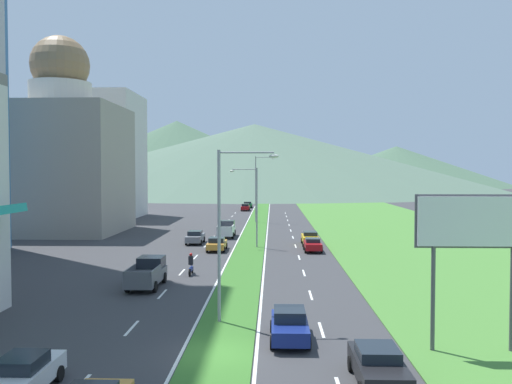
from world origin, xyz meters
TOP-DOWN VIEW (x-y plane):
  - ground_plane at (0.00, 0.00)m, footprint 600.00×600.00m
  - grass_median at (0.00, 60.00)m, footprint 3.20×240.00m
  - grass_verge_right at (20.60, 60.00)m, footprint 24.00×240.00m
  - lane_dash_left_3 at (-5.10, 3.95)m, footprint 0.16×2.80m
  - lane_dash_left_4 at (-5.10, 11.93)m, footprint 0.16×2.80m
  - lane_dash_left_5 at (-5.10, 19.91)m, footprint 0.16×2.80m
  - lane_dash_left_6 at (-5.10, 27.90)m, footprint 0.16×2.80m
  - lane_dash_left_7 at (-5.10, 35.88)m, footprint 0.16×2.80m
  - lane_dash_left_8 at (-5.10, 43.86)m, footprint 0.16×2.80m
  - lane_dash_left_9 at (-5.10, 51.85)m, footprint 0.16×2.80m
  - lane_dash_left_10 at (-5.10, 59.83)m, footprint 0.16×2.80m
  - lane_dash_left_11 at (-5.10, 67.81)m, footprint 0.16×2.80m
  - lane_dash_left_12 at (-5.10, 75.80)m, footprint 0.16×2.80m
  - lane_dash_left_13 at (-5.10, 83.78)m, footprint 0.16×2.80m
  - lane_dash_right_3 at (5.10, 3.95)m, footprint 0.16×2.80m
  - lane_dash_right_4 at (5.10, 11.93)m, footprint 0.16×2.80m
  - lane_dash_right_5 at (5.10, 19.91)m, footprint 0.16×2.80m
  - lane_dash_right_6 at (5.10, 27.90)m, footprint 0.16×2.80m
  - lane_dash_right_7 at (5.10, 35.88)m, footprint 0.16×2.80m
  - lane_dash_right_8 at (5.10, 43.86)m, footprint 0.16×2.80m
  - lane_dash_right_9 at (5.10, 51.85)m, footprint 0.16×2.80m
  - lane_dash_right_10 at (5.10, 59.83)m, footprint 0.16×2.80m
  - lane_dash_right_11 at (5.10, 67.81)m, footprint 0.16×2.80m
  - lane_dash_right_12 at (5.10, 75.80)m, footprint 0.16×2.80m
  - lane_dash_right_13 at (5.10, 83.78)m, footprint 0.16×2.80m
  - edge_line_median_left at (-1.75, 60.00)m, footprint 0.16×240.00m
  - edge_line_median_right at (1.75, 60.00)m, footprint 0.16×240.00m
  - domed_building at (-26.67, 48.64)m, footprint 16.30×16.30m
  - midrise_colored at (-29.70, 72.65)m, footprint 15.13×15.13m
  - hill_far_left at (-55.21, 297.11)m, footprint 174.61×174.61m
  - hill_far_center at (-5.86, 222.86)m, footprint 218.83×218.83m
  - hill_far_right at (72.88, 282.19)m, footprint 127.40×127.40m
  - street_lamp_near at (-0.11, 5.23)m, footprint 3.43×0.32m
  - street_lamp_mid at (0.39, 34.68)m, footprint 3.11×0.44m
  - street_lamp_far at (0.00, 64.08)m, footprint 3.20×0.32m
  - billboard_roadside at (11.83, 0.66)m, footprint 5.42×0.28m
  - car_0 at (6.81, 37.00)m, footprint 1.94×4.66m
  - car_1 at (-6.55, 37.68)m, footprint 1.90×4.53m
  - car_2 at (3.34, 2.13)m, footprint 1.94×4.35m
  - car_4 at (-3.34, 90.09)m, footprint 1.87×4.36m
  - car_5 at (-6.91, -4.69)m, footprint 1.86×4.03m
  - car_6 at (6.69, -3.24)m, footprint 1.98×4.38m
  - car_7 at (6.73, 31.97)m, footprint 1.85×4.02m
  - car_8 at (-3.28, 99.46)m, footprint 2.03×4.73m
  - car_9 at (-3.45, 32.22)m, footprint 1.99×4.41m
  - pickup_truck_0 at (-6.69, 14.37)m, footprint 2.18×5.40m
  - pickup_truck_1 at (-3.47, 44.23)m, footprint 2.18×5.40m
  - motorcycle_rider at (-4.17, 18.85)m, footprint 0.36×2.00m

SIDE VIEW (x-z plane):
  - ground_plane at x=0.00m, z-range 0.00..0.00m
  - lane_dash_left_3 at x=-5.10m, z-range 0.00..0.01m
  - lane_dash_left_4 at x=-5.10m, z-range 0.00..0.01m
  - lane_dash_left_5 at x=-5.10m, z-range 0.00..0.01m
  - lane_dash_left_6 at x=-5.10m, z-range 0.00..0.01m
  - lane_dash_left_7 at x=-5.10m, z-range 0.00..0.01m
  - lane_dash_left_8 at x=-5.10m, z-range 0.00..0.01m
  - lane_dash_left_9 at x=-5.10m, z-range 0.00..0.01m
  - lane_dash_left_10 at x=-5.10m, z-range 0.00..0.01m
  - lane_dash_left_11 at x=-5.10m, z-range 0.00..0.01m
  - lane_dash_left_12 at x=-5.10m, z-range 0.00..0.01m
  - lane_dash_left_13 at x=-5.10m, z-range 0.00..0.01m
  - lane_dash_right_3 at x=5.10m, z-range 0.00..0.01m
  - lane_dash_right_4 at x=5.10m, z-range 0.00..0.01m
  - lane_dash_right_5 at x=5.10m, z-range 0.00..0.01m
  - lane_dash_right_6 at x=5.10m, z-range 0.00..0.01m
  - lane_dash_right_7 at x=5.10m, z-range 0.00..0.01m
  - lane_dash_right_8 at x=5.10m, z-range 0.00..0.01m
  - lane_dash_right_9 at x=5.10m, z-range 0.00..0.01m
  - lane_dash_right_10 at x=5.10m, z-range 0.00..0.01m
  - lane_dash_right_11 at x=5.10m, z-range 0.00..0.01m
  - lane_dash_right_12 at x=5.10m, z-range 0.00..0.01m
  - lane_dash_right_13 at x=5.10m, z-range 0.00..0.01m
  - edge_line_median_left at x=-1.75m, z-range 0.00..0.01m
  - edge_line_median_right at x=1.75m, z-range 0.00..0.01m
  - grass_median at x=0.00m, z-range 0.00..0.06m
  - grass_verge_right at x=20.60m, z-range 0.00..0.06m
  - car_7 at x=6.73m, z-range 0.03..1.41m
  - car_9 at x=-3.45m, z-range 0.02..1.45m
  - car_8 at x=-3.28m, z-range 0.03..1.45m
  - motorcycle_rider at x=-4.17m, z-range -0.15..1.65m
  - car_6 at x=6.69m, z-range 0.03..1.48m
  - car_4 at x=-3.34m, z-range 0.01..1.51m
  - car_1 at x=-6.55m, z-range 0.01..1.53m
  - car_5 at x=-6.91m, z-range 0.01..1.55m
  - car_2 at x=3.34m, z-range 0.00..1.57m
  - car_0 at x=6.81m, z-range 0.03..1.55m
  - pickup_truck_0 at x=-6.69m, z-range -0.02..1.98m
  - pickup_truck_1 at x=-3.47m, z-range -0.02..1.98m
  - street_lamp_mid at x=0.39m, z-range 0.71..9.55m
  - street_lamp_near at x=-0.11m, z-range 0.76..10.40m
  - billboard_roadside at x=11.83m, z-range 2.01..9.40m
  - street_lamp_far at x=0.00m, z-range 0.75..11.69m
  - domed_building at x=-26.67m, z-range -3.01..23.98m
  - midrise_colored at x=-29.70m, z-range 0.00..22.56m
  - hill_far_right at x=72.88m, z-range 0.00..22.73m
  - hill_far_center at x=-5.86m, z-range 0.00..30.25m
  - hill_far_left at x=-55.21m, z-range 0.00..38.91m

